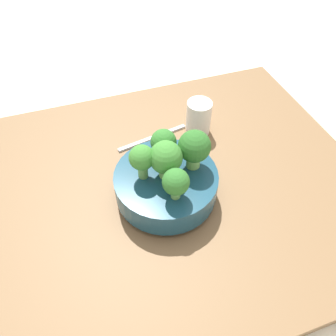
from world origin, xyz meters
The scene contains 10 objects.
ground_plane centered at (0.00, 0.00, 0.00)m, with size 6.00×6.00×0.00m, color beige.
table centered at (0.00, 0.00, 0.02)m, with size 0.96×0.76×0.03m.
bowl centered at (0.00, 0.03, 0.08)m, with size 0.22×0.22×0.07m.
broccoli_floret_left centered at (-0.06, 0.03, 0.16)m, with size 0.07×0.07×0.09m.
broccoli_floret_right centered at (0.05, 0.02, 0.16)m, with size 0.05×0.05×0.08m.
broccoli_floret_back centered at (0.00, 0.09, 0.15)m, with size 0.05×0.05×0.07m.
broccoli_floret_front centered at (-0.01, -0.02, 0.15)m, with size 0.06×0.06×0.07m.
broccoli_floret_center centered at (0.00, 0.03, 0.16)m, with size 0.07×0.07×0.09m.
cup centered at (-0.15, -0.15, 0.08)m, with size 0.06×0.06×0.09m.
fork centered at (-0.03, -0.16, 0.04)m, with size 0.19×0.05×0.01m.
Camera 1 is at (0.14, 0.45, 0.63)m, focal length 35.00 mm.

